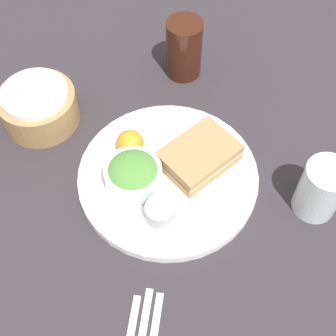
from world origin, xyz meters
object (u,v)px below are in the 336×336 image
(dressing_cup, at_px, (160,212))
(water_glass, at_px, (321,189))
(plate, at_px, (168,177))
(salad_bowl, at_px, (133,174))
(drink_glass, at_px, (184,49))
(sandwich, at_px, (199,156))
(bread_basket, at_px, (39,106))

(dressing_cup, bearing_deg, water_glass, -46.36)
(plate, relative_size, dressing_cup, 6.32)
(water_glass, bearing_deg, salad_bowl, 120.00)
(water_glass, bearing_deg, drink_glass, 70.65)
(plate, relative_size, salad_bowl, 3.22)
(sandwich, relative_size, water_glass, 1.35)
(plate, height_order, bread_basket, bread_basket)
(salad_bowl, xyz_separation_m, bread_basket, (0.02, 0.26, -0.01))
(salad_bowl, bearing_deg, dressing_cup, -109.13)
(salad_bowl, distance_m, dressing_cup, 0.09)
(salad_bowl, height_order, water_glass, water_glass)
(dressing_cup, distance_m, drink_glass, 0.38)
(sandwich, distance_m, salad_bowl, 0.13)
(salad_bowl, distance_m, water_glass, 0.33)
(sandwich, bearing_deg, bread_basket, 105.72)
(sandwich, relative_size, drink_glass, 1.17)
(dressing_cup, xyz_separation_m, bread_basket, (0.04, 0.34, 0.00))
(drink_glass, relative_size, bread_basket, 0.85)
(dressing_cup, bearing_deg, drink_glass, 29.54)
(plate, height_order, sandwich, sandwich)
(salad_bowl, bearing_deg, bread_basket, 86.55)
(salad_bowl, xyz_separation_m, dressing_cup, (-0.03, -0.08, -0.01))
(plate, bearing_deg, drink_glass, 29.97)
(drink_glass, bearing_deg, sandwich, -138.02)
(dressing_cup, relative_size, bread_basket, 0.35)
(salad_bowl, height_order, drink_glass, drink_glass)
(plate, xyz_separation_m, sandwich, (0.06, -0.03, 0.03))
(dressing_cup, xyz_separation_m, water_glass, (0.19, -0.20, 0.02))
(sandwich, xyz_separation_m, bread_basket, (-0.09, 0.33, -0.00))
(plate, height_order, salad_bowl, salad_bowl)
(dressing_cup, xyz_separation_m, drink_glass, (0.33, 0.19, 0.03))
(drink_glass, xyz_separation_m, bread_basket, (-0.29, 0.15, -0.03))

